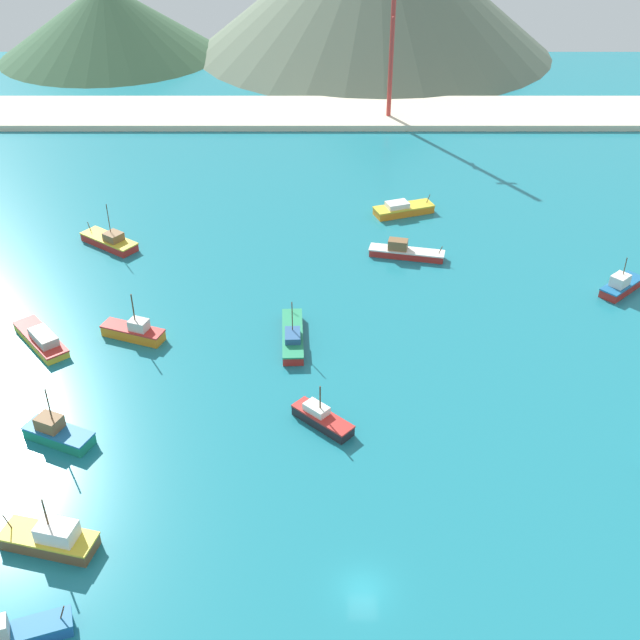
{
  "coord_description": "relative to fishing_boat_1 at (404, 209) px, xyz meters",
  "views": [
    {
      "loc": [
        -3.67,
        -43.3,
        55.66
      ],
      "look_at": [
        -3.87,
        40.13,
        0.77
      ],
      "focal_mm": 44.52,
      "sensor_mm": 36.0,
      "label": 1
    }
  ],
  "objects": [
    {
      "name": "fishing_boat_2",
      "position": [
        -44.47,
        -10.99,
        0.02
      ],
      "size": [
        9.51,
        8.15,
        6.93
      ],
      "color": "red",
      "rests_on": "ground"
    },
    {
      "name": "radio_tower",
      "position": [
        0.84,
        43.82,
        16.23
      ],
      "size": [
        3.34,
        2.67,
        33.44
      ],
      "color": "#B7332D",
      "rests_on": "ground"
    },
    {
      "name": "fishing_boat_13",
      "position": [
        -36.13,
        -35.1,
        0.15
      ],
      "size": [
        8.29,
        4.95,
        6.38
      ],
      "color": "orange",
      "rests_on": "ground"
    },
    {
      "name": "fishing_boat_3",
      "position": [
        -0.93,
        -14.32,
        0.02
      ],
      "size": [
        11.12,
        4.57,
        2.62
      ],
      "color": "red",
      "rests_on": "ground"
    },
    {
      "name": "fishing_boat_12",
      "position": [
        -16.6,
        -35.87,
        -0.05
      ],
      "size": [
        2.96,
        10.77,
        5.93
      ],
      "color": "red",
      "rests_on": "ground"
    },
    {
      "name": "fishing_boat_11",
      "position": [
        -37.02,
        -67.86,
        0.27
      ],
      "size": [
        9.07,
        4.94,
        5.93
      ],
      "color": "brown",
      "rests_on": "ground"
    },
    {
      "name": "fishing_boat_8",
      "position": [
        -13.07,
        -51.29,
        0.0
      ],
      "size": [
        6.83,
        6.56,
        4.96
      ],
      "color": "#232328",
      "rests_on": "ground"
    },
    {
      "name": "fishing_boat_4",
      "position": [
        -47.15,
        -36.46,
        -0.03
      ],
      "size": [
        8.79,
        9.73,
        2.11
      ],
      "color": "gold",
      "rests_on": "ground"
    },
    {
      "name": "ground",
      "position": [
        -9.58,
        -42.39,
        -1.07
      ],
      "size": [
        260.0,
        280.0,
        0.5
      ],
      "color": "teal"
    },
    {
      "name": "beach_strip",
      "position": [
        -9.58,
        47.23,
        -0.22
      ],
      "size": [
        247.0,
        19.07,
        1.2
      ],
      "primitive_type": "cube",
      "color": "beige",
      "rests_on": "ground"
    },
    {
      "name": "fishing_boat_14",
      "position": [
        27.32,
        -24.07,
        0.14
      ],
      "size": [
        7.14,
        6.86,
        5.3
      ],
      "color": "red",
      "rests_on": "ground"
    },
    {
      "name": "fishing_boat_9",
      "position": [
        -40.4,
        -53.79,
        0.18
      ],
      "size": [
        7.94,
        5.49,
        6.61
      ],
      "color": "#198466",
      "rests_on": "ground"
    },
    {
      "name": "hill_west",
      "position": [
        -67.28,
        94.14,
        8.23
      ],
      "size": [
        56.6,
        56.6,
        18.1
      ],
      "color": "#3D6042",
      "rests_on": "ground"
    },
    {
      "name": "fishing_boat_1",
      "position": [
        0.0,
        0.0,
        0.0
      ],
      "size": [
        10.12,
        6.15,
        2.67
      ],
      "color": "orange",
      "rests_on": "ground"
    }
  ]
}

